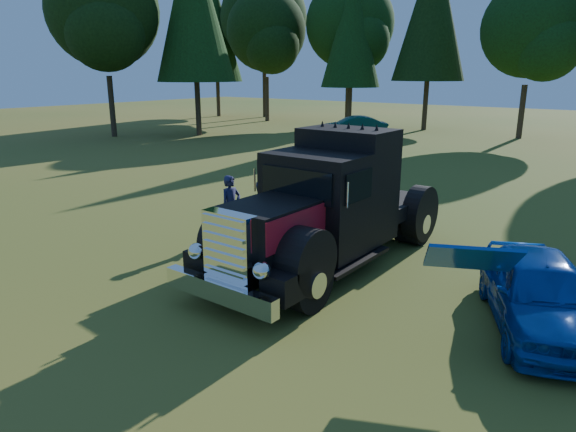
% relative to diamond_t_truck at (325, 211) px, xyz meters
% --- Properties ---
extents(ground, '(120.00, 120.00, 0.00)m').
position_rel_diamond_t_truck_xyz_m(ground, '(1.48, -2.56, -1.28)').
color(ground, '#2E5118').
rests_on(ground, ground).
extents(treeline, '(72.10, 25.57, 13.84)m').
position_rel_diamond_t_truck_xyz_m(treeline, '(-4.82, 25.47, 6.52)').
color(treeline, '#2D2116').
rests_on(treeline, ground).
extents(diamond_t_truck, '(3.38, 7.16, 3.00)m').
position_rel_diamond_t_truck_xyz_m(diamond_t_truck, '(0.00, 0.00, 0.00)').
color(diamond_t_truck, black).
rests_on(diamond_t_truck, ground).
extents(hotrod_coupe, '(3.05, 4.30, 1.89)m').
position_rel_diamond_t_truck_xyz_m(hotrod_coupe, '(4.48, -0.26, -0.62)').
color(hotrod_coupe, '#07359A').
rests_on(hotrod_coupe, ground).
extents(spectator_near, '(0.46, 0.65, 1.66)m').
position_rel_diamond_t_truck_xyz_m(spectator_near, '(-3.08, 0.24, -0.45)').
color(spectator_near, '#1B2640').
rests_on(spectator_near, ground).
extents(spectator_far, '(1.04, 1.10, 1.79)m').
position_rel_diamond_t_truck_xyz_m(spectator_far, '(-1.59, -0.16, -0.39)').
color(spectator_far, navy).
rests_on(spectator_far, ground).
extents(distant_teal_car, '(4.34, 3.99, 1.45)m').
position_rel_diamond_t_truck_xyz_m(distant_teal_car, '(-11.08, 20.11, -0.56)').
color(distant_teal_car, '#092C3B').
rests_on(distant_teal_car, ground).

